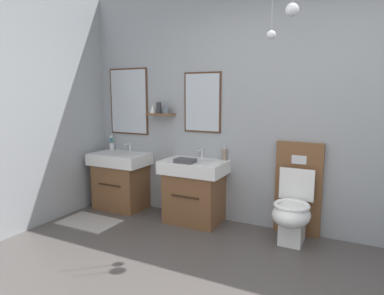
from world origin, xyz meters
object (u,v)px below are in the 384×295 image
(vanity_sink_left, at_px, (121,179))
(toilet, at_px, (295,205))
(soap_dispenser, at_px, (224,154))
(vanity_sink_right, at_px, (194,189))
(folded_hand_towel, at_px, (185,161))
(toothbrush_cup, at_px, (112,146))

(vanity_sink_left, height_order, toilet, toilet)
(soap_dispenser, bearing_deg, vanity_sink_right, -148.18)
(toilet, relative_size, soap_dispenser, 6.01)
(soap_dispenser, height_order, folded_hand_towel, soap_dispenser)
(vanity_sink_left, xyz_separation_m, toilet, (2.22, 0.01, -0.01))
(vanity_sink_left, bearing_deg, soap_dispenser, 7.62)
(toilet, xyz_separation_m, folded_hand_towel, (-1.18, -0.17, 0.38))
(vanity_sink_right, height_order, toothbrush_cup, toothbrush_cup)
(vanity_sink_left, relative_size, toothbrush_cup, 3.55)
(vanity_sink_right, relative_size, soap_dispenser, 4.41)
(vanity_sink_left, bearing_deg, toilet, 0.34)
(toilet, distance_m, toothbrush_cup, 2.55)
(vanity_sink_right, xyz_separation_m, folded_hand_towel, (-0.04, -0.15, 0.37))
(soap_dispenser, bearing_deg, toilet, -11.42)
(vanity_sink_left, relative_size, vanity_sink_right, 1.00)
(toilet, xyz_separation_m, toothbrush_cup, (-2.51, 0.16, 0.41))
(folded_hand_towel, bearing_deg, toothbrush_cup, 166.16)
(toilet, height_order, soap_dispenser, toilet)
(vanity_sink_right, distance_m, toilet, 1.14)
(vanity_sink_left, height_order, toothbrush_cup, toothbrush_cup)
(toothbrush_cup, relative_size, folded_hand_towel, 0.94)
(toilet, bearing_deg, soap_dispenser, 168.58)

